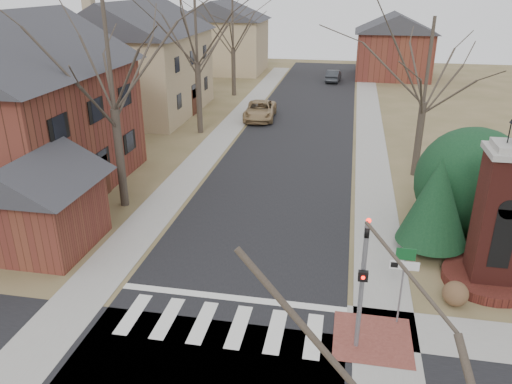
% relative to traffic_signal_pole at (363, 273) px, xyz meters
% --- Properties ---
extents(ground, '(120.00, 120.00, 0.00)m').
position_rel_traffic_signal_pole_xyz_m(ground, '(-4.30, -0.57, -2.59)').
color(ground, brown).
rests_on(ground, ground).
extents(main_street, '(8.00, 70.00, 0.01)m').
position_rel_traffic_signal_pole_xyz_m(main_street, '(-4.30, 21.43, -2.58)').
color(main_street, black).
rests_on(main_street, ground).
extents(crosswalk_zone, '(8.00, 2.20, 0.02)m').
position_rel_traffic_signal_pole_xyz_m(crosswalk_zone, '(-4.30, 0.23, -2.58)').
color(crosswalk_zone, silver).
rests_on(crosswalk_zone, ground).
extents(stop_bar, '(8.00, 0.35, 0.02)m').
position_rel_traffic_signal_pole_xyz_m(stop_bar, '(-4.30, 1.73, -2.58)').
color(stop_bar, silver).
rests_on(stop_bar, ground).
extents(sidewalk_right_main, '(2.00, 60.00, 0.02)m').
position_rel_traffic_signal_pole_xyz_m(sidewalk_right_main, '(0.90, 21.43, -2.58)').
color(sidewalk_right_main, gray).
rests_on(sidewalk_right_main, ground).
extents(sidewalk_left, '(2.00, 60.00, 0.02)m').
position_rel_traffic_signal_pole_xyz_m(sidewalk_left, '(-9.50, 21.43, -2.58)').
color(sidewalk_left, gray).
rests_on(sidewalk_left, ground).
extents(curb_apron, '(2.40, 2.40, 0.02)m').
position_rel_traffic_signal_pole_xyz_m(curb_apron, '(0.50, 0.43, -2.57)').
color(curb_apron, brown).
rests_on(curb_apron, ground).
extents(traffic_signal_pole, '(0.28, 0.41, 4.50)m').
position_rel_traffic_signal_pole_xyz_m(traffic_signal_pole, '(0.00, 0.00, 0.00)').
color(traffic_signal_pole, slate).
rests_on(traffic_signal_pole, ground).
extents(sign_post, '(0.90, 0.07, 2.75)m').
position_rel_traffic_signal_pole_xyz_m(sign_post, '(1.29, 1.41, -0.64)').
color(sign_post, slate).
rests_on(sign_post, ground).
extents(brick_gate_monument, '(3.20, 3.20, 6.47)m').
position_rel_traffic_signal_pole_xyz_m(brick_gate_monument, '(4.70, 4.42, -0.42)').
color(brick_gate_monument, '#531E18').
rests_on(brick_gate_monument, ground).
extents(house_brick_left, '(9.80, 11.80, 9.42)m').
position_rel_traffic_signal_pole_xyz_m(house_brick_left, '(-17.31, 9.42, 2.07)').
color(house_brick_left, brown).
rests_on(house_brick_left, ground).
extents(house_stucco_left, '(9.80, 12.80, 9.28)m').
position_rel_traffic_signal_pole_xyz_m(house_stucco_left, '(-17.80, 26.42, 2.01)').
color(house_stucco_left, tan).
rests_on(house_stucco_left, ground).
extents(garage_left, '(4.80, 4.80, 4.29)m').
position_rel_traffic_signal_pole_xyz_m(garage_left, '(-12.82, 3.92, -0.35)').
color(garage_left, brown).
rests_on(garage_left, ground).
extents(house_distant_left, '(10.80, 8.80, 8.53)m').
position_rel_traffic_signal_pole_xyz_m(house_distant_left, '(-16.31, 47.42, 1.66)').
color(house_distant_left, tan).
rests_on(house_distant_left, ground).
extents(house_distant_right, '(8.80, 8.80, 7.30)m').
position_rel_traffic_signal_pole_xyz_m(house_distant_right, '(3.69, 47.42, 1.06)').
color(house_distant_right, brown).
rests_on(house_distant_right, ground).
extents(evergreen_near, '(2.80, 2.80, 4.10)m').
position_rel_traffic_signal_pole_xyz_m(evergreen_near, '(2.90, 6.43, -0.29)').
color(evergreen_near, '#473D33').
rests_on(evergreen_near, ground).
extents(evergreen_mass, '(4.80, 4.80, 4.80)m').
position_rel_traffic_signal_pole_xyz_m(evergreen_mass, '(4.70, 8.93, -0.19)').
color(evergreen_mass, '#10311B').
rests_on(evergreen_mass, ground).
extents(bare_tree_0, '(8.05, 8.05, 11.15)m').
position_rel_traffic_signal_pole_xyz_m(bare_tree_0, '(-11.30, 8.43, 5.11)').
color(bare_tree_0, '#473D33').
rests_on(bare_tree_0, ground).
extents(bare_tree_1, '(8.40, 8.40, 11.64)m').
position_rel_traffic_signal_pole_xyz_m(bare_tree_1, '(-11.30, 21.43, 5.44)').
color(bare_tree_1, '#473D33').
rests_on(bare_tree_1, ground).
extents(bare_tree_2, '(7.35, 7.35, 10.19)m').
position_rel_traffic_signal_pole_xyz_m(bare_tree_2, '(-11.80, 34.43, 4.44)').
color(bare_tree_2, '#473D33').
rests_on(bare_tree_2, ground).
extents(bare_tree_3, '(7.00, 7.00, 9.70)m').
position_rel_traffic_signal_pole_xyz_m(bare_tree_3, '(3.20, 15.43, 4.10)').
color(bare_tree_3, '#473D33').
rests_on(bare_tree_3, ground).
extents(pickup_truck, '(2.65, 5.16, 1.39)m').
position_rel_traffic_signal_pole_xyz_m(pickup_truck, '(-7.70, 26.00, -1.89)').
color(pickup_truck, '#9E8056').
rests_on(pickup_truck, ground).
extents(distant_car, '(1.62, 3.97, 1.28)m').
position_rel_traffic_signal_pole_xyz_m(distant_car, '(-2.68, 43.27, -1.95)').
color(distant_car, '#2E3035').
rests_on(distant_car, ground).
extents(dry_shrub_left, '(0.87, 0.87, 0.87)m').
position_rel_traffic_signal_pole_xyz_m(dry_shrub_left, '(3.29, 2.79, -2.15)').
color(dry_shrub_left, brown).
rests_on(dry_shrub_left, ground).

